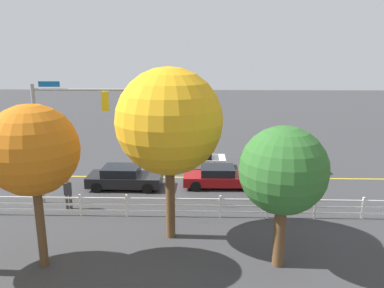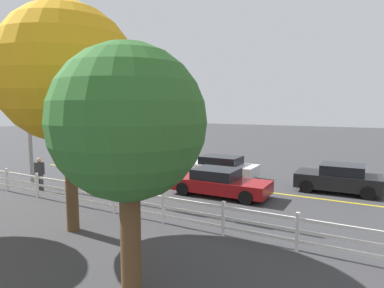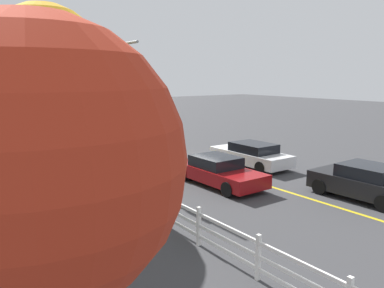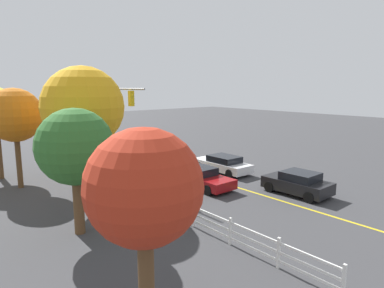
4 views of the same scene
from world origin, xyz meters
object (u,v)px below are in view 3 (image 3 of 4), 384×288
object	(u,v)px
car_1	(251,154)
tree_3	(45,64)
tree_1	(8,113)
car_2	(218,171)
tree_0	(39,168)
pedestrian	(76,146)
car_3	(147,151)
car_0	(364,182)

from	to	relation	value
car_1	tree_3	size ratio (longest dim) A/B	0.63
car_1	tree_1	distance (m)	13.42
car_2	tree_0	bearing A→B (deg)	-47.98
car_2	tree_3	distance (m)	8.41
car_1	tree_1	size ratio (longest dim) A/B	0.86
car_2	pedestrian	bearing A→B (deg)	-156.46
pedestrian	car_3	bearing A→B (deg)	128.10
car_0	pedestrian	bearing A→B (deg)	27.23
car_0	tree_0	bearing A→B (deg)	105.79
car_1	car_2	xyz separation A→B (m)	(-1.79, 3.77, -0.01)
car_1	tree_3	world-z (taller)	tree_3
tree_0	car_1	bearing A→B (deg)	-51.56
tree_0	car_3	bearing A→B (deg)	-32.36
car_2	car_3	world-z (taller)	car_3
car_0	car_3	world-z (taller)	car_0
car_0	pedestrian	xyz separation A→B (m)	(13.09, 7.10, 0.24)
car_3	tree_0	world-z (taller)	tree_0
tree_3	car_2	bearing A→B (deg)	-111.21
pedestrian	tree_0	bearing A→B (deg)	53.07
pedestrian	tree_3	world-z (taller)	tree_3
tree_1	tree_3	distance (m)	5.10
car_0	car_2	xyz separation A→B (m)	(4.90, 3.44, -0.07)
car_0	tree_0	xyz separation A→B (m)	(-4.03, 13.18, 3.23)
car_1	car_2	bearing A→B (deg)	115.24
tree_0	tree_3	distance (m)	11.99
tree_0	tree_3	bearing A→B (deg)	-15.63
car_0	car_1	xyz separation A→B (m)	(6.69, -0.33, -0.05)
car_1	tree_1	xyz separation A→B (m)	(-3.63, 12.51, 3.22)
car_3	tree_1	world-z (taller)	tree_1
car_3	tree_3	distance (m)	8.42
car_0	tree_1	world-z (taller)	tree_1
car_3	tree_1	bearing A→B (deg)	-46.31
car_2	tree_1	world-z (taller)	tree_1
tree_1	tree_3	world-z (taller)	tree_3
car_0	tree_0	distance (m)	14.16
tree_1	car_2	bearing A→B (deg)	-78.09
tree_3	car_3	bearing A→B (deg)	-61.44
car_1	tree_0	distance (m)	17.56
tree_1	car_0	bearing A→B (deg)	-104.09
car_0	pedestrian	world-z (taller)	pedestrian
car_2	car_3	distance (m)	5.92
tree_0	car_2	bearing A→B (deg)	-47.47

